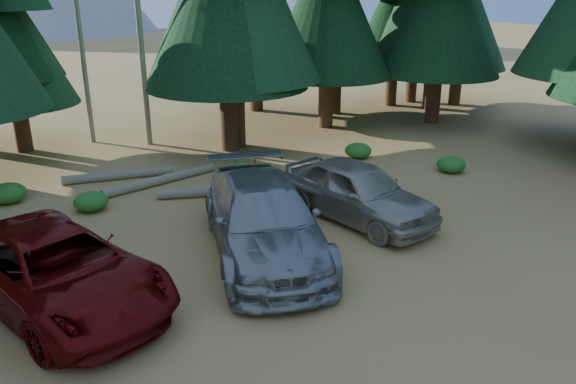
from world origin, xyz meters
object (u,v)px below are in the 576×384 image
object	(u,v)px
silver_minivan_center	(264,219)
silver_minivan_right	(357,191)
log_mid	(120,175)
red_pickup	(57,270)
log_right	(235,190)
log_left	(161,180)

from	to	relation	value
silver_minivan_center	silver_minivan_right	bearing A→B (deg)	27.55
silver_minivan_right	log_mid	size ratio (longest dim) A/B	1.32
silver_minivan_center	log_mid	bearing A→B (deg)	119.75
log_mid	silver_minivan_center	bearing A→B (deg)	-66.30
red_pickup	log_right	distance (m)	7.25
silver_minivan_center	red_pickup	bearing A→B (deg)	-162.51
silver_minivan_center	log_left	size ratio (longest dim) A/B	1.48
log_right	log_mid	bearing A→B (deg)	149.86
red_pickup	log_mid	size ratio (longest dim) A/B	1.56
red_pickup	log_left	world-z (taller)	red_pickup
log_mid	log_right	bearing A→B (deg)	-39.41
red_pickup	silver_minivan_right	distance (m)	8.13
red_pickup	log_left	bearing A→B (deg)	37.59
log_left	log_mid	xyz separation A→B (m)	(-1.10, 1.19, 0.00)
silver_minivan_center	silver_minivan_right	world-z (taller)	silver_minivan_center
silver_minivan_center	log_mid	world-z (taller)	silver_minivan_center
red_pickup	silver_minivan_right	world-z (taller)	silver_minivan_right
log_left	log_mid	distance (m)	1.62
silver_minivan_right	log_right	xyz separation A→B (m)	(-2.23, 3.47, -0.68)
red_pickup	silver_minivan_center	world-z (taller)	silver_minivan_center
silver_minivan_right	log_right	size ratio (longest dim) A/B	1.02
red_pickup	log_mid	distance (m)	8.17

